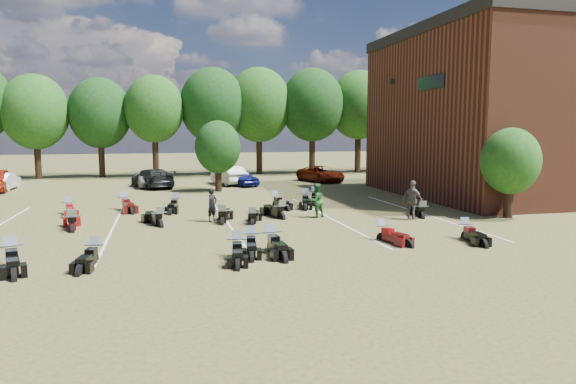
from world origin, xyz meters
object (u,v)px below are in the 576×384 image
object	(u,v)px
person_green	(316,201)
motorcycle_0	(12,266)
person_black	(212,205)
person_grey	(412,200)
motorcycle_7	(73,232)
motorcycle_3	(237,257)
car_4	(241,177)
motorcycle_14	(125,210)

from	to	relation	value
person_green	motorcycle_0	xyz separation A→B (m)	(-11.91, -6.45, -0.83)
motorcycle_0	person_black	bearing A→B (deg)	27.42
person_grey	motorcycle_7	distance (m)	15.28
motorcycle_3	motorcycle_7	bearing A→B (deg)	143.34
motorcycle_7	person_green	bearing A→B (deg)	175.47
car_4	person_black	world-z (taller)	person_black
motorcycle_3	motorcycle_7	size ratio (longest dim) A/B	0.91
motorcycle_7	motorcycle_3	bearing A→B (deg)	125.99
person_green	motorcycle_3	xyz separation A→B (m)	(-4.90, -6.93, -0.83)
person_grey	motorcycle_0	bearing A→B (deg)	78.52
person_green	person_grey	xyz separation A→B (m)	(4.26, -1.69, 0.11)
person_grey	motorcycle_0	size ratio (longest dim) A/B	0.80
person_green	motorcycle_14	bearing A→B (deg)	-49.09
person_black	motorcycle_7	size ratio (longest dim) A/B	0.65
person_black	person_green	bearing A→B (deg)	-43.11
person_grey	motorcycle_14	size ratio (longest dim) A/B	0.78
person_black	motorcycle_14	bearing A→B (deg)	88.68
person_black	person_grey	xyz separation A→B (m)	(9.30, -1.75, 0.16)
motorcycle_0	motorcycle_3	xyz separation A→B (m)	(7.01, -0.48, 0.00)
car_4	person_grey	size ratio (longest dim) A/B	2.06
motorcycle_3	motorcycle_14	distance (m)	12.61
car_4	motorcycle_0	bearing A→B (deg)	-135.20
person_grey	motorcycle_7	size ratio (longest dim) A/B	0.78
motorcycle_14	car_4	bearing A→B (deg)	38.30
person_grey	motorcycle_0	xyz separation A→B (m)	(-16.17, -4.76, -0.94)
motorcycle_7	motorcycle_14	world-z (taller)	same
person_green	motorcycle_3	world-z (taller)	person_green
person_black	motorcycle_7	bearing A→B (deg)	147.47
motorcycle_7	car_4	bearing A→B (deg)	-130.01
person_green	motorcycle_7	world-z (taller)	person_green
motorcycle_7	person_black	bearing A→B (deg)	-179.72
car_4	motorcycle_3	distance (m)	22.64
person_grey	motorcycle_14	xyz separation A→B (m)	(-13.52, 6.59, -0.94)
motorcycle_3	motorcycle_14	bearing A→B (deg)	117.98
car_4	motorcycle_14	distance (m)	13.18
person_grey	motorcycle_14	distance (m)	15.07
motorcycle_7	motorcycle_14	size ratio (longest dim) A/B	1.00
car_4	motorcycle_7	size ratio (longest dim) A/B	1.61
motorcycle_3	motorcycle_14	world-z (taller)	motorcycle_14
car_4	person_grey	world-z (taller)	person_grey
motorcycle_0	motorcycle_14	world-z (taller)	motorcycle_14
motorcycle_14	motorcycle_0	bearing A→B (deg)	-117.90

